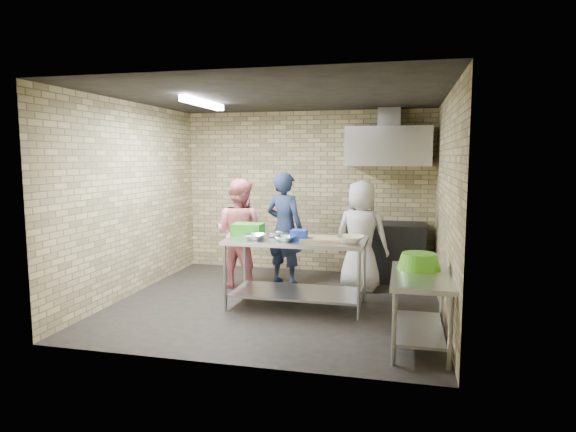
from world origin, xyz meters
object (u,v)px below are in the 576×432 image
(blue_tub, at_px, (299,235))
(green_basin, at_px, (419,261))
(bottle_green, at_px, (418,152))
(man_navy, at_px, (285,229))
(bottle_red, at_px, (392,151))
(woman_pink, at_px, (240,233))
(side_counter, at_px, (420,310))
(stove, at_px, (386,251))
(green_crate, at_px, (248,229))
(prep_table, at_px, (297,272))
(woman_white, at_px, (361,235))

(blue_tub, relative_size, green_basin, 0.43)
(bottle_green, bearing_deg, man_navy, -155.66)
(bottle_red, xyz_separation_m, woman_pink, (-2.16, -1.19, -1.22))
(side_counter, relative_size, woman_pink, 0.74)
(stove, distance_m, green_crate, 2.43)
(side_counter, relative_size, blue_tub, 6.06)
(prep_table, bearing_deg, green_basin, -28.00)
(green_basin, distance_m, bottle_red, 3.01)
(blue_tub, bearing_deg, woman_pink, 141.87)
(blue_tub, bearing_deg, stove, 60.37)
(stove, bearing_deg, green_basin, -80.24)
(side_counter, bearing_deg, blue_tub, 147.21)
(bottle_red, distance_m, woman_pink, 2.75)
(blue_tub, height_order, green_basin, blue_tub)
(bottle_red, relative_size, woman_pink, 0.11)
(green_crate, bearing_deg, side_counter, -27.74)
(green_crate, distance_m, bottle_green, 3.06)
(man_navy, xyz_separation_m, woman_white, (1.16, -0.05, -0.05))
(prep_table, bearing_deg, side_counter, -34.55)
(prep_table, height_order, blue_tub, blue_tub)
(side_counter, distance_m, man_navy, 2.91)
(stove, bearing_deg, green_crate, -138.31)
(bottle_green, bearing_deg, bottle_red, 180.00)
(stove, xyz_separation_m, bottle_green, (0.45, 0.24, 1.57))
(green_crate, xyz_separation_m, bottle_green, (2.22, 1.82, 1.04))
(blue_tub, relative_size, bottle_red, 1.10)
(side_counter, bearing_deg, stove, 99.29)
(blue_tub, relative_size, woman_white, 0.12)
(blue_tub, bearing_deg, man_navy, 112.00)
(bottle_green, height_order, woman_pink, bottle_green)
(bottle_green, bearing_deg, side_counter, -90.00)
(prep_table, bearing_deg, bottle_red, 59.91)
(green_basin, height_order, bottle_red, bottle_red)
(green_crate, bearing_deg, woman_pink, 117.91)
(side_counter, relative_size, green_basin, 2.61)
(blue_tub, bearing_deg, bottle_green, 54.15)
(prep_table, relative_size, woman_pink, 1.10)
(green_crate, bearing_deg, bottle_green, 39.30)
(bottle_green, bearing_deg, woman_white, -129.96)
(side_counter, height_order, bottle_red, bottle_red)
(bottle_green, height_order, woman_white, bottle_green)
(blue_tub, distance_m, woman_white, 1.31)
(blue_tub, height_order, woman_pink, woman_pink)
(green_crate, distance_m, man_navy, 0.99)
(prep_table, relative_size, blue_tub, 9.00)
(prep_table, distance_m, woman_white, 1.30)
(prep_table, relative_size, green_basin, 3.87)
(green_basin, relative_size, man_navy, 0.27)
(stove, height_order, man_navy, man_navy)
(prep_table, height_order, woman_white, woman_white)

